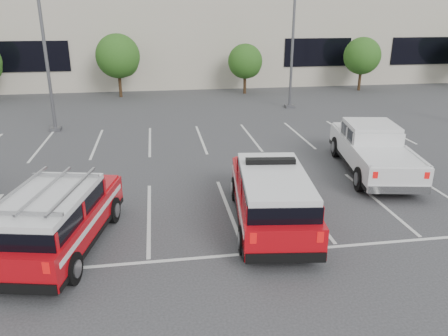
# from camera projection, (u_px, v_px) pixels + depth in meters

# --- Properties ---
(ground) EXTENTS (120.00, 120.00, 0.00)m
(ground) POSITION_uv_depth(u_px,v_px,m) (229.00, 211.00, 14.88)
(ground) COLOR #313134
(ground) RESTS_ON ground
(stall_markings) EXTENTS (23.00, 15.00, 0.01)m
(stall_markings) POSITION_uv_depth(u_px,v_px,m) (212.00, 167.00, 19.06)
(stall_markings) COLOR silver
(stall_markings) RESTS_ON ground
(convention_building) EXTENTS (60.00, 16.99, 13.20)m
(convention_building) POSITION_uv_depth(u_px,v_px,m) (177.00, 29.00, 42.92)
(convention_building) COLOR #BEB2A1
(convention_building) RESTS_ON ground
(tree_mid_left) EXTENTS (3.37, 3.37, 4.85)m
(tree_mid_left) POSITION_uv_depth(u_px,v_px,m) (119.00, 58.00, 33.62)
(tree_mid_left) COLOR #3F2B19
(tree_mid_left) RESTS_ON ground
(tree_mid_right) EXTENTS (2.77, 2.77, 3.99)m
(tree_mid_right) POSITION_uv_depth(u_px,v_px,m) (246.00, 62.00, 35.26)
(tree_mid_right) COLOR #3F2B19
(tree_mid_right) RESTS_ON ground
(tree_right) EXTENTS (3.07, 3.07, 4.42)m
(tree_right) POSITION_uv_depth(u_px,v_px,m) (363.00, 57.00, 36.62)
(tree_right) COLOR #3F2B19
(tree_right) RESTS_ON ground
(light_pole_left) EXTENTS (0.90, 0.60, 10.24)m
(light_pole_left) POSITION_uv_depth(u_px,v_px,m) (43.00, 36.00, 23.10)
(light_pole_left) COLOR #59595E
(light_pole_left) RESTS_ON ground
(light_pole_mid) EXTENTS (0.90, 0.60, 10.24)m
(light_pole_mid) POSITION_uv_depth(u_px,v_px,m) (293.00, 31.00, 29.01)
(light_pole_mid) COLOR #59595E
(light_pole_mid) RESTS_ON ground
(fire_chief_suv) EXTENTS (2.81, 6.05, 2.05)m
(fire_chief_suv) POSITION_uv_depth(u_px,v_px,m) (271.00, 200.00, 13.66)
(fire_chief_suv) COLOR #B40810
(fire_chief_suv) RESTS_ON ground
(white_pickup) EXTENTS (3.33, 6.73, 1.98)m
(white_pickup) POSITION_uv_depth(u_px,v_px,m) (372.00, 154.00, 18.28)
(white_pickup) COLOR silver
(white_pickup) RESTS_ON ground
(ladder_suv) EXTENTS (3.15, 5.60, 2.08)m
(ladder_suv) POSITION_uv_depth(u_px,v_px,m) (58.00, 223.00, 12.19)
(ladder_suv) COLOR #B40810
(ladder_suv) RESTS_ON ground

